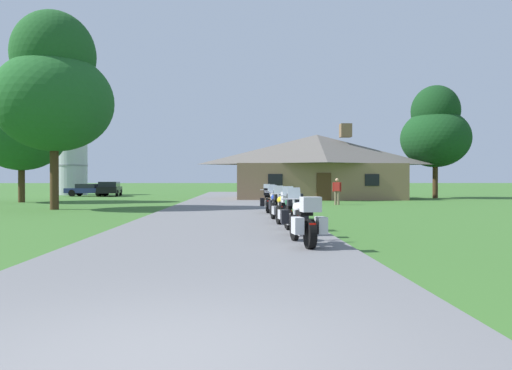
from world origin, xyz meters
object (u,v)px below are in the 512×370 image
object	(u,v)px
tree_left_near	(54,88)
motorcycle_blue_fourth_in_row	(277,206)
motorcycle_green_second_in_row	(292,214)
motorcycle_black_farthest_in_row	(268,200)
parked_black_suv_far_left	(110,188)
bystander_red_shirt_near_lodge	(337,190)
motorcycle_silver_fifth_in_row	(276,203)
motorcycle_yellow_third_in_row	(284,209)
metal_silo_distant	(72,162)
motorcycle_white_nearest_to_camera	(304,221)
tree_right_of_lodge	(435,130)
tree_left_far	(21,123)
parked_navy_sedan_far_left	(89,190)

from	to	relation	value
tree_left_near	motorcycle_blue_fourth_in_row	bearing A→B (deg)	-36.31
motorcycle_blue_fourth_in_row	motorcycle_green_second_in_row	bearing A→B (deg)	-93.75
motorcycle_black_farthest_in_row	parked_black_suv_far_left	bearing A→B (deg)	120.12
bystander_red_shirt_near_lodge	motorcycle_black_farthest_in_row	bearing A→B (deg)	-101.63
motorcycle_silver_fifth_in_row	motorcycle_black_farthest_in_row	world-z (taller)	same
motorcycle_silver_fifth_in_row	parked_black_suv_far_left	size ratio (longest dim) A/B	0.43
motorcycle_silver_fifth_in_row	motorcycle_black_farthest_in_row	size ratio (longest dim) A/B	1.00
motorcycle_yellow_third_in_row	metal_silo_distant	distance (m)	41.00
parked_black_suv_far_left	metal_silo_distant	bearing A→B (deg)	132.30
bystander_red_shirt_near_lodge	motorcycle_white_nearest_to_camera	bearing A→B (deg)	-83.74
motorcycle_yellow_third_in_row	motorcycle_silver_fifth_in_row	distance (m)	4.45
motorcycle_white_nearest_to_camera	tree_left_near	xyz separation A→B (m)	(-11.17, 14.80, 5.76)
motorcycle_green_second_in_row	motorcycle_black_farthest_in_row	bearing A→B (deg)	90.07
tree_right_of_lodge	motorcycle_yellow_third_in_row	bearing A→B (deg)	-121.01
motorcycle_green_second_in_row	motorcycle_black_farthest_in_row	xyz separation A→B (m)	(-0.18, 8.77, 0.00)
motorcycle_yellow_third_in_row	tree_left_far	size ratio (longest dim) A/B	0.22
motorcycle_white_nearest_to_camera	motorcycle_black_farthest_in_row	world-z (taller)	same
motorcycle_blue_fourth_in_row	metal_silo_distant	world-z (taller)	metal_silo_distant
tree_left_far	tree_left_near	size ratio (longest dim) A/B	0.91
motorcycle_green_second_in_row	motorcycle_black_farthest_in_row	distance (m)	8.77
motorcycle_blue_fourth_in_row	parked_navy_sedan_far_left	world-z (taller)	motorcycle_blue_fourth_in_row
motorcycle_white_nearest_to_camera	tree_left_far	bearing A→B (deg)	118.76
motorcycle_blue_fourth_in_row	tree_right_of_lodge	xyz separation A→B (m)	(15.43, 23.37, 5.22)
motorcycle_blue_fourth_in_row	motorcycle_white_nearest_to_camera	bearing A→B (deg)	-94.40
motorcycle_yellow_third_in_row	metal_silo_distant	xyz separation A→B (m)	(-19.11, 36.16, 2.87)
tree_left_far	tree_right_of_lodge	size ratio (longest dim) A/B	0.98
motorcycle_white_nearest_to_camera	motorcycle_yellow_third_in_row	world-z (taller)	same
motorcycle_black_farthest_in_row	tree_left_far	size ratio (longest dim) A/B	0.22
motorcycle_yellow_third_in_row	parked_navy_sedan_far_left	distance (m)	35.46
motorcycle_white_nearest_to_camera	metal_silo_distant	size ratio (longest dim) A/B	0.30
motorcycle_blue_fourth_in_row	tree_left_far	bearing A→B (deg)	129.57
motorcycle_green_second_in_row	motorcycle_black_farthest_in_row	world-z (taller)	same
motorcycle_green_second_in_row	motorcycle_yellow_third_in_row	size ratio (longest dim) A/B	1.00
motorcycle_white_nearest_to_camera	motorcycle_yellow_third_in_row	distance (m)	4.47
tree_left_far	tree_right_of_lodge	world-z (taller)	tree_right_of_lodge
motorcycle_silver_fifth_in_row	parked_navy_sedan_far_left	world-z (taller)	motorcycle_silver_fifth_in_row
motorcycle_silver_fifth_in_row	parked_navy_sedan_far_left	bearing A→B (deg)	112.99
motorcycle_white_nearest_to_camera	parked_navy_sedan_far_left	bearing A→B (deg)	107.10
motorcycle_white_nearest_to_camera	parked_black_suv_far_left	bearing A→B (deg)	104.36
motorcycle_green_second_in_row	tree_left_far	distance (m)	27.06
tree_left_far	motorcycle_silver_fifth_in_row	bearing A→B (deg)	-40.74
motorcycle_silver_fifth_in_row	metal_silo_distant	xyz separation A→B (m)	(-19.19, 31.71, 2.88)
motorcycle_white_nearest_to_camera	motorcycle_blue_fourth_in_row	distance (m)	6.67
motorcycle_silver_fifth_in_row	motorcycle_green_second_in_row	bearing A→B (deg)	-97.82
motorcycle_silver_fifth_in_row	tree_right_of_lodge	xyz separation A→B (m)	(15.29, 21.13, 5.23)
motorcycle_green_second_in_row	parked_black_suv_far_left	size ratio (longest dim) A/B	0.43
motorcycle_yellow_third_in_row	tree_left_near	world-z (taller)	tree_left_near
bystander_red_shirt_near_lodge	metal_silo_distant	bearing A→B (deg)	157.75
motorcycle_green_second_in_row	parked_black_suv_far_left	world-z (taller)	parked_black_suv_far_left
motorcycle_silver_fifth_in_row	parked_black_suv_far_left	distance (m)	30.79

